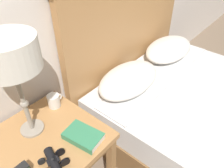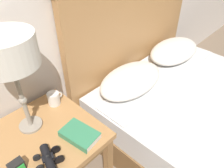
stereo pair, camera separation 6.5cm
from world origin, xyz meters
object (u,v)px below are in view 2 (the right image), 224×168
Objects in this scene: table_lamp at (7,54)px; alarm_clock at (17,167)px; nightstand at (45,144)px; bed at (218,123)px; book_on_nightstand at (79,135)px; coffee_mug at (54,98)px; binoculars_pair at (48,158)px.

table_lamp is 0.52m from alarm_clock.
table_lamp is (-0.01, 0.11, 0.56)m from nightstand.
alarm_clock is (-1.32, 0.52, 0.36)m from bed.
book_on_nightstand is at bearing -50.19° from nightstand.
coffee_mug is at bearing 39.80° from nightstand.
binoculars_pair is (-1.19, 0.45, 0.35)m from bed.
coffee_mug is at bearing 33.92° from alarm_clock.
table_lamp is 2.59× the size of book_on_nightstand.
bed is 1.32m from binoculars_pair.
coffee_mug is (0.26, 0.33, 0.02)m from binoculars_pair.
book_on_nightstand is (0.14, -0.27, -0.46)m from table_lamp.
bed is 1.57m from table_lamp.
alarm_clock reaches higher than nightstand.
binoculars_pair is at bearing -128.75° from coffee_mug.
book_on_nightstand is at bearing -101.30° from coffee_mug.
coffee_mug is at bearing 139.87° from bed.
coffee_mug is at bearing 78.70° from book_on_nightstand.
nightstand is 1.31m from bed.
alarm_clock is at bearing 158.58° from bed.
nightstand is at bearing -140.20° from coffee_mug.
bed reaches higher than coffee_mug.
book_on_nightstand is (0.13, -0.16, 0.10)m from nightstand.
coffee_mug reaches higher than nightstand.
alarm_clock reaches higher than book_on_nightstand.
book_on_nightstand reaches higher than nightstand.
table_lamp is at bearing 147.38° from bed.
coffee_mug is (0.07, 0.33, 0.02)m from book_on_nightstand.
binoculars_pair is (-0.07, -0.16, 0.10)m from nightstand.
bed is 1.27m from coffee_mug.
bed is 12.33× the size of binoculars_pair.
binoculars_pair is at bearing -102.35° from table_lamp.
bed is 1.46m from alarm_clock.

